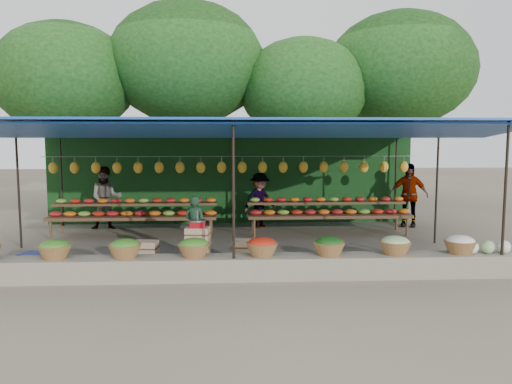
{
  "coord_description": "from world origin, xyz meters",
  "views": [
    {
      "loc": [
        -0.08,
        -11.4,
        2.48
      ],
      "look_at": [
        0.56,
        0.2,
        1.23
      ],
      "focal_mm": 35.0,
      "sensor_mm": 36.0,
      "label": 1
    }
  ],
  "objects": [
    {
      "name": "blue_crate_front",
      "position": [
        -3.73,
        -2.0,
        0.16
      ],
      "size": [
        0.64,
        0.55,
        0.33
      ],
      "primitive_type": "cube",
      "rotation": [
        0.0,
        0.0,
        -0.32
      ],
      "color": "navy",
      "rests_on": "ground"
    },
    {
      "name": "tree_row",
      "position": [
        0.5,
        6.09,
        4.7
      ],
      "size": [
        16.51,
        5.5,
        7.12
      ],
      "color": "#3A2715",
      "rests_on": "ground"
    },
    {
      "name": "produce_baskets",
      "position": [
        -0.1,
        -2.75,
        0.56
      ],
      "size": [
        8.98,
        0.58,
        0.34
      ],
      "color": "brown",
      "rests_on": "stone_curb"
    },
    {
      "name": "fruit_table_right",
      "position": [
        2.51,
        1.35,
        0.61
      ],
      "size": [
        4.21,
        0.95,
        0.93
      ],
      "color": "#4A301D",
      "rests_on": "ground"
    },
    {
      "name": "weighing_scale",
      "position": [
        -0.68,
        -1.87,
        0.85
      ],
      "size": [
        0.31,
        0.31,
        0.33
      ],
      "color": "#B40E18",
      "rests_on": "crate_counter"
    },
    {
      "name": "vendor_seated",
      "position": [
        -0.79,
        -0.98,
        0.64
      ],
      "size": [
        0.55,
        0.45,
        1.29
      ],
      "primitive_type": "imported",
      "rotation": [
        0.0,
        0.0,
        2.78
      ],
      "color": "#1B3C25",
      "rests_on": "ground"
    },
    {
      "name": "ground",
      "position": [
        0.0,
        0.0,
        0.0
      ],
      "size": [
        60.0,
        60.0,
        0.0
      ],
      "primitive_type": "plane",
      "color": "brown",
      "rests_on": "ground"
    },
    {
      "name": "stall_canopy",
      "position": [
        0.0,
        0.07,
        2.68
      ],
      "size": [
        10.8,
        6.6,
        2.82
      ],
      "color": "black",
      "rests_on": "ground"
    },
    {
      "name": "netting_backdrop",
      "position": [
        0.0,
        3.15,
        1.25
      ],
      "size": [
        10.6,
        0.06,
        2.5
      ],
      "primitive_type": "cube",
      "color": "#194619",
      "rests_on": "ground"
    },
    {
      "name": "fruit_table_left",
      "position": [
        -2.49,
        1.35,
        0.61
      ],
      "size": [
        4.21,
        0.95,
        0.93
      ],
      "color": "#4A301D",
      "rests_on": "ground"
    },
    {
      "name": "customer_left",
      "position": [
        -3.42,
        2.26,
        0.86
      ],
      "size": [
        0.93,
        0.78,
        1.72
      ],
      "primitive_type": "imported",
      "rotation": [
        0.0,
        0.0,
        0.17
      ],
      "color": "slate",
      "rests_on": "ground"
    },
    {
      "name": "crate_counter",
      "position": [
        -0.72,
        -1.87,
        0.31
      ],
      "size": [
        2.38,
        0.39,
        0.77
      ],
      "color": "#9F7E5B",
      "rests_on": "ground"
    },
    {
      "name": "customer_mid",
      "position": [
        0.78,
        2.37,
        0.76
      ],
      "size": [
        1.13,
        0.95,
        1.52
      ],
      "primitive_type": "imported",
      "rotation": [
        0.0,
        0.0,
        0.47
      ],
      "color": "slate",
      "rests_on": "ground"
    },
    {
      "name": "stone_curb",
      "position": [
        0.0,
        -2.75,
        0.2
      ],
      "size": [
        10.6,
        0.55,
        0.4
      ],
      "primitive_type": "cube",
      "color": "gray",
      "rests_on": "ground"
    },
    {
      "name": "customer_right",
      "position": [
        4.97,
        2.27,
        0.89
      ],
      "size": [
        1.13,
        0.79,
        1.79
      ],
      "primitive_type": "imported",
      "rotation": [
        0.0,
        0.0,
        -0.37
      ],
      "color": "slate",
      "rests_on": "ground"
    }
  ]
}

